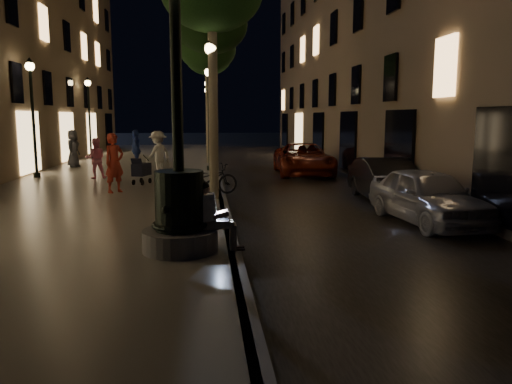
{
  "coord_description": "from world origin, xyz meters",
  "views": [
    {
      "loc": [
        -0.52,
        -7.15,
        2.69
      ],
      "look_at": [
        0.52,
        3.0,
        1.13
      ],
      "focal_mm": 35.0,
      "sensor_mm": 36.0,
      "label": 1
    }
  ],
  "objects": [
    {
      "name": "car_second",
      "position": [
        5.2,
        8.01,
        0.68
      ],
      "size": [
        1.55,
        4.19,
        1.37
      ],
      "primitive_type": "imported",
      "rotation": [
        0.0,
        0.0,
        -0.02
      ],
      "color": "black",
      "rests_on": "ground"
    },
    {
      "name": "seated_man_laptop",
      "position": [
        -0.39,
        2.0,
        0.89
      ],
      "size": [
        0.92,
        0.31,
        1.29
      ],
      "color": "tan",
      "rests_on": "promenade"
    },
    {
      "name": "car_front",
      "position": [
        5.04,
        4.74,
        0.7
      ],
      "size": [
        2.02,
        4.23,
        1.4
      ],
      "primitive_type": "imported",
      "rotation": [
        0.0,
        0.0,
        0.09
      ],
      "color": "#B0B1B8",
      "rests_on": "ground"
    },
    {
      "name": "promenade",
      "position": [
        -4.0,
        15.0,
        0.1
      ],
      "size": [
        8.0,
        45.0,
        0.2
      ],
      "primitive_type": "cube",
      "color": "slate",
      "rests_on": "ground"
    },
    {
      "name": "lamp_left_c",
      "position": [
        -7.4,
        24.0,
        3.24
      ],
      "size": [
        0.36,
        0.36,
        4.81
      ],
      "color": "black",
      "rests_on": "promenade"
    },
    {
      "name": "pedestrian_white",
      "position": [
        -2.43,
        13.64,
        1.15
      ],
      "size": [
        1.34,
        1.38,
        1.89
      ],
      "primitive_type": "imported",
      "rotation": [
        0.0,
        0.0,
        3.98
      ],
      "color": "silver",
      "rests_on": "promenade"
    },
    {
      "name": "cobble_lane",
      "position": [
        3.0,
        15.0,
        0.01
      ],
      "size": [
        6.0,
        45.0,
        0.02
      ],
      "primitive_type": "cube",
      "color": "black",
      "rests_on": "ground"
    },
    {
      "name": "ground",
      "position": [
        0.0,
        15.0,
        0.0
      ],
      "size": [
        120.0,
        120.0,
        0.0
      ],
      "primitive_type": "plane",
      "color": "black",
      "rests_on": "ground"
    },
    {
      "name": "pedestrian_blue",
      "position": [
        -3.69,
        16.39,
        1.14
      ],
      "size": [
        0.64,
        1.16,
        1.87
      ],
      "primitive_type": "imported",
      "rotation": [
        0.0,
        0.0,
        4.88
      ],
      "color": "navy",
      "rests_on": "promenade"
    },
    {
      "name": "pedestrian_red",
      "position": [
        -3.47,
        9.5,
        1.17
      ],
      "size": [
        0.83,
        0.83,
        1.94
      ],
      "primitive_type": "imported",
      "rotation": [
        0.0,
        0.0,
        0.79
      ],
      "color": "#BC3525",
      "rests_on": "promenade"
    },
    {
      "name": "car_third",
      "position": [
        4.01,
        15.52,
        0.73
      ],
      "size": [
        2.68,
        5.35,
        1.45
      ],
      "primitive_type": "imported",
      "rotation": [
        0.0,
        0.0,
        -0.05
      ],
      "color": "maroon",
      "rests_on": "ground"
    },
    {
      "name": "fountain_lamppost",
      "position": [
        -1.0,
        2.0,
        1.21
      ],
      "size": [
        1.4,
        1.4,
        5.21
      ],
      "color": "#59595B",
      "rests_on": "promenade"
    },
    {
      "name": "lamp_curb_c",
      "position": [
        -0.3,
        24.0,
        3.24
      ],
      "size": [
        0.36,
        0.36,
        4.81
      ],
      "color": "black",
      "rests_on": "promenade"
    },
    {
      "name": "building_right",
      "position": [
        10.0,
        18.0,
        7.5
      ],
      "size": [
        8.0,
        36.0,
        15.0
      ],
      "primitive_type": "cube",
      "color": "#726247",
      "rests_on": "ground"
    },
    {
      "name": "tree_far",
      "position": [
        -0.22,
        26.0,
        6.43
      ],
      "size": [
        3.0,
        3.0,
        7.5
      ],
      "color": "#6B604C",
      "rests_on": "promenade"
    },
    {
      "name": "tree_second",
      "position": [
        -0.2,
        14.0,
        6.33
      ],
      "size": [
        3.0,
        3.0,
        7.4
      ],
      "color": "#6B604C",
      "rests_on": "promenade"
    },
    {
      "name": "pedestrian_pink",
      "position": [
        -4.89,
        13.38,
        1.01
      ],
      "size": [
        0.9,
        0.76,
        1.62
      ],
      "primitive_type": "imported",
      "rotation": [
        0.0,
        0.0,
        3.34
      ],
      "color": "pink",
      "rests_on": "promenade"
    },
    {
      "name": "lamp_curb_b",
      "position": [
        -0.3,
        16.0,
        3.24
      ],
      "size": [
        0.36,
        0.36,
        4.81
      ],
      "color": "black",
      "rests_on": "promenade"
    },
    {
      "name": "lamp_left_b",
      "position": [
        -7.4,
        14.0,
        3.24
      ],
      "size": [
        0.36,
        0.36,
        4.81
      ],
      "color": "black",
      "rests_on": "promenade"
    },
    {
      "name": "bicycle",
      "position": [
        -0.4,
        8.65,
        0.7
      ],
      "size": [
        2.01,
        1.25,
        1.0
      ],
      "primitive_type": "imported",
      "rotation": [
        0.0,
        0.0,
        1.91
      ],
      "color": "black",
      "rests_on": "promenade"
    },
    {
      "name": "lamp_curb_d",
      "position": [
        -0.3,
        32.0,
        3.24
      ],
      "size": [
        0.36,
        0.36,
        4.81
      ],
      "color": "black",
      "rests_on": "promenade"
    },
    {
      "name": "pedestrian_dark",
      "position": [
        -6.98,
        18.21,
        1.11
      ],
      "size": [
        0.75,
        0.99,
        1.83
      ],
      "primitive_type": "imported",
      "rotation": [
        0.0,
        0.0,
        1.37
      ],
      "color": "#36363C",
      "rests_on": "promenade"
    },
    {
      "name": "lamp_curb_a",
      "position": [
        -0.3,
        8.0,
        3.24
      ],
      "size": [
        0.36,
        0.36,
        4.81
      ],
      "color": "black",
      "rests_on": "promenade"
    },
    {
      "name": "curb_strip",
      "position": [
        0.0,
        15.0,
        0.1
      ],
      "size": [
        0.25,
        45.0,
        0.2
      ],
      "primitive_type": "cube",
      "color": "#59595B",
      "rests_on": "ground"
    },
    {
      "name": "tree_third",
      "position": [
        -0.3,
        20.0,
        6.14
      ],
      "size": [
        3.0,
        3.0,
        7.2
      ],
      "color": "#6B604C",
      "rests_on": "promenade"
    },
    {
      "name": "stroller",
      "position": [
        -2.86,
        11.44,
        0.74
      ],
      "size": [
        0.68,
        1.06,
        1.08
      ],
      "rotation": [
        0.0,
        0.0,
        -0.36
      ],
      "color": "black",
      "rests_on": "promenade"
    }
  ]
}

